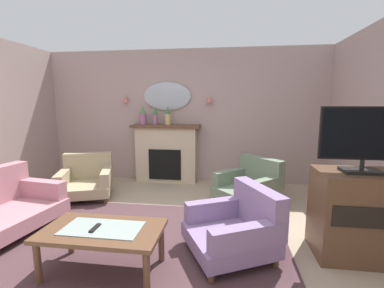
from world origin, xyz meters
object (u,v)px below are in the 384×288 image
object	(u,v)px
mantel_vase_right	(155,115)
armchair_near_fireplace	(250,184)
fireplace	(166,154)
wall_sconce_left	(125,99)
tv_cabinet	(356,214)
armchair_by_coffee_table	(87,179)
mantel_vase_left	(168,116)
coffee_table	(103,234)
armchair_in_corner	(237,226)
tv_flatscreen	(365,138)
tv_remote	(95,228)
mantel_vase_centre	(143,116)
wall_sconce_right	(209,99)
wall_mirror	(167,96)

from	to	relation	value
mantel_vase_right	armchair_near_fireplace	xyz separation A→B (m)	(1.79, -0.92, -1.05)
fireplace	wall_sconce_left	size ratio (longest dim) A/B	9.71
tv_cabinet	mantel_vase_right	bearing A→B (deg)	140.25
mantel_vase_right	armchair_by_coffee_table	xyz separation A→B (m)	(-0.94, -1.00, -1.05)
mantel_vase_left	coffee_table	world-z (taller)	mantel_vase_left
wall_sconce_left	tv_cabinet	distance (m)	4.33
mantel_vase_right	armchair_in_corner	bearing A→B (deg)	-57.48
wall_sconce_left	coffee_table	size ratio (longest dim) A/B	0.13
armchair_by_coffee_table	tv_flatscreen	world-z (taller)	tv_flatscreen
armchair_by_coffee_table	armchair_near_fireplace	world-z (taller)	same
coffee_table	armchair_in_corner	distance (m)	1.34
tv_remote	armchair_by_coffee_table	world-z (taller)	armchair_by_coffee_table
armchair_by_coffee_table	tv_flatscreen	xyz separation A→B (m)	(3.68, -1.30, 0.94)
fireplace	armchair_in_corner	distance (m)	2.79
mantel_vase_centre	wall_sconce_right	world-z (taller)	wall_sconce_right
mantel_vase_left	armchair_by_coffee_table	world-z (taller)	mantel_vase_left
mantel_vase_centre	mantel_vase_right	size ratio (longest dim) A/B	1.06
mantel_vase_centre	armchair_in_corner	bearing A→B (deg)	-53.46
tv_flatscreen	armchair_in_corner	bearing A→B (deg)	-174.77
mantel_vase_centre	armchair_by_coffee_table	xyz separation A→B (m)	(-0.69, -1.00, -1.02)
mantel_vase_left	armchair_in_corner	distance (m)	2.92
fireplace	armchair_in_corner	world-z (taller)	fireplace
mantel_vase_left	tv_flatscreen	world-z (taller)	tv_flatscreen
wall_sconce_right	armchair_near_fireplace	bearing A→B (deg)	-54.46
mantel_vase_right	armchair_in_corner	xyz separation A→B (m)	(1.54, -2.41, -1.05)
mantel_vase_centre	wall_mirror	size ratio (longest dim) A/B	0.39
armchair_near_fireplace	armchair_in_corner	bearing A→B (deg)	-99.63
mantel_vase_right	tv_remote	distance (m)	3.08
tv_cabinet	tv_flatscreen	bearing A→B (deg)	-90.00
wall_mirror	wall_sconce_right	distance (m)	0.85
wall_sconce_left	armchair_in_corner	distance (m)	3.61
coffee_table	tv_cabinet	bearing A→B (deg)	14.34
armchair_near_fireplace	fireplace	bearing A→B (deg)	149.28
mantel_vase_centre	tv_remote	distance (m)	3.10
coffee_table	tv_remote	bearing A→B (deg)	-154.09
mantel_vase_centre	tv_remote	xyz separation A→B (m)	(0.49, -2.93, -0.87)
armchair_by_coffee_table	tv_remote	bearing A→B (deg)	-58.51
wall_sconce_left	tv_remote	distance (m)	3.40
fireplace	armchair_near_fireplace	size ratio (longest dim) A/B	1.19
tv_flatscreen	mantel_vase_right	bearing A→B (deg)	140.00
tv_remote	armchair_by_coffee_table	xyz separation A→B (m)	(-1.18, 1.93, -0.15)
mantel_vase_right	armchair_in_corner	size ratio (longest dim) A/B	0.33
armchair_in_corner	tv_flatscreen	distance (m)	1.53
fireplace	mantel_vase_centre	bearing A→B (deg)	-176.40
mantel_vase_right	tv_remote	world-z (taller)	mantel_vase_right
fireplace	tv_cabinet	distance (m)	3.44
mantel_vase_centre	tv_flatscreen	bearing A→B (deg)	-37.56
mantel_vase_centre	wall_sconce_right	size ratio (longest dim) A/B	2.69
fireplace	armchair_in_corner	size ratio (longest dim) A/B	1.25
mantel_vase_right	wall_sconce_left	xyz separation A→B (m)	(-0.65, 0.12, 0.31)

